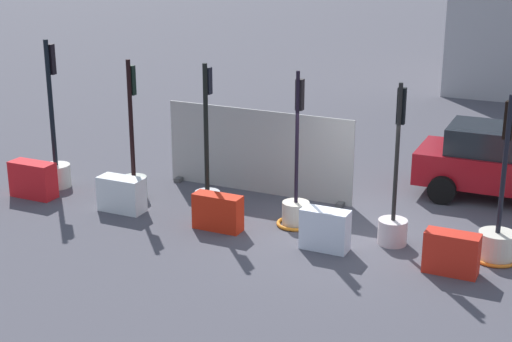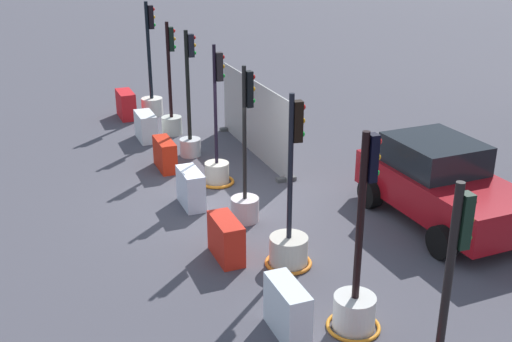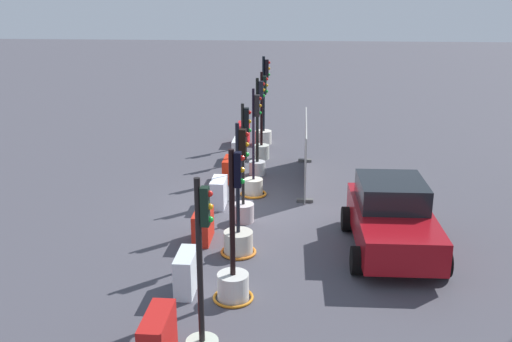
% 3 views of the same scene
% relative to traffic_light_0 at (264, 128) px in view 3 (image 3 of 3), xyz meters
% --- Properties ---
extents(ground_plane, '(120.00, 120.00, 0.00)m').
position_rel_traffic_light_0_xyz_m(ground_plane, '(7.43, 0.07, -0.69)').
color(ground_plane, '#46454E').
extents(traffic_light_0, '(0.69, 0.69, 3.65)m').
position_rel_traffic_light_0_xyz_m(traffic_light_0, '(0.00, 0.00, 0.00)').
color(traffic_light_0, silver).
rests_on(traffic_light_0, ground_plane).
extents(traffic_light_1, '(0.60, 0.60, 3.33)m').
position_rel_traffic_light_0_xyz_m(traffic_light_1, '(2.24, 0.08, -0.03)').
color(traffic_light_1, beige).
rests_on(traffic_light_1, ground_plane).
extents(traffic_light_2, '(0.57, 0.57, 3.39)m').
position_rel_traffic_light_0_xyz_m(traffic_light_2, '(4.22, 0.09, 0.04)').
color(traffic_light_2, '#BDBEC0').
rests_on(traffic_light_2, ground_plane).
extents(traffic_light_3, '(0.84, 0.84, 3.38)m').
position_rel_traffic_light_0_xyz_m(traffic_light_3, '(6.36, 0.13, -0.19)').
color(traffic_light_3, beige).
rests_on(traffic_light_3, ground_plane).
extents(traffic_light_4, '(0.60, 0.60, 3.34)m').
position_rel_traffic_light_0_xyz_m(traffic_light_4, '(8.53, 0.04, -0.07)').
color(traffic_light_4, beige).
rests_on(traffic_light_4, ground_plane).
extents(traffic_light_5, '(0.89, 0.89, 3.27)m').
position_rel_traffic_light_0_xyz_m(traffic_light_5, '(10.57, 0.13, -0.20)').
color(traffic_light_5, beige).
rests_on(traffic_light_5, ground_plane).
extents(traffic_light_6, '(0.86, 0.86, 3.25)m').
position_rel_traffic_light_0_xyz_m(traffic_light_6, '(12.75, 0.26, -0.13)').
color(traffic_light_6, silver).
rests_on(traffic_light_6, ground_plane).
extents(traffic_light_7, '(0.84, 0.84, 3.41)m').
position_rel_traffic_light_0_xyz_m(traffic_light_7, '(15.03, 0.01, -0.09)').
color(traffic_light_7, beige).
rests_on(traffic_light_7, ground_plane).
extents(construction_barrier_0, '(1.11, 0.47, 0.86)m').
position_rel_traffic_light_0_xyz_m(construction_barrier_0, '(0.00, -0.86, -0.26)').
color(construction_barrier_0, red).
rests_on(construction_barrier_0, ground_plane).
extents(construction_barrier_1, '(1.06, 0.48, 0.80)m').
position_rel_traffic_light_0_xyz_m(construction_barrier_1, '(2.46, -0.75, -0.30)').
color(construction_barrier_1, silver).
rests_on(construction_barrier_1, ground_plane).
extents(construction_barrier_2, '(1.06, 0.39, 0.78)m').
position_rel_traffic_light_0_xyz_m(construction_barrier_2, '(4.95, -0.81, -0.30)').
color(construction_barrier_2, red).
rests_on(construction_barrier_2, ground_plane).
extents(construction_barrier_3, '(0.97, 0.42, 0.84)m').
position_rel_traffic_light_0_xyz_m(construction_barrier_3, '(7.39, -0.83, -0.27)').
color(construction_barrier_3, silver).
rests_on(construction_barrier_3, ground_plane).
extents(construction_barrier_4, '(1.01, 0.43, 0.80)m').
position_rel_traffic_light_0_xyz_m(construction_barrier_4, '(9.90, -0.87, -0.29)').
color(construction_barrier_4, red).
rests_on(construction_barrier_4, ground_plane).
extents(construction_barrier_5, '(1.00, 0.39, 0.87)m').
position_rel_traffic_light_0_xyz_m(construction_barrier_5, '(12.49, -0.78, -0.26)').
color(construction_barrier_5, silver).
rests_on(construction_barrier_5, ground_plane).
extents(construction_barrier_6, '(1.14, 0.43, 0.90)m').
position_rel_traffic_light_0_xyz_m(construction_barrier_6, '(14.94, -0.79, -0.24)').
color(construction_barrier_6, red).
rests_on(construction_barrier_6, ground_plane).
extents(car_red_compact, '(4.05, 2.28, 1.72)m').
position_rel_traffic_light_0_xyz_m(car_red_compact, '(10.04, 3.86, 0.15)').
color(car_red_compact, maroon).
rests_on(car_red_compact, ground_plane).
extents(site_fence_panel, '(4.81, 0.50, 2.05)m').
position_rel_traffic_light_0_xyz_m(site_fence_panel, '(4.70, 1.74, 0.29)').
color(site_fence_panel, '#9E9D9A').
rests_on(site_fence_panel, ground_plane).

